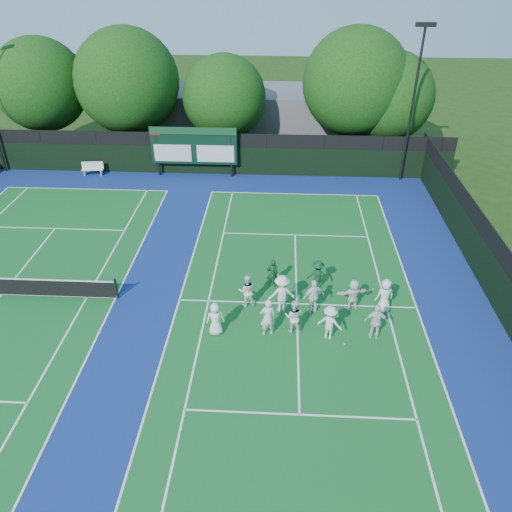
{
  "coord_description": "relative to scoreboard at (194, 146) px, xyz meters",
  "views": [
    {
      "loc": [
        -0.9,
        -17.39,
        14.22
      ],
      "look_at": [
        -2.0,
        3.0,
        1.3
      ],
      "focal_mm": 35.0,
      "sensor_mm": 36.0,
      "label": 1
    }
  ],
  "objects": [
    {
      "name": "tree_c",
      "position": [
        1.95,
        3.99,
        2.2
      ],
      "size": [
        6.1,
        6.1,
        7.61
      ],
      "color": "black",
      "rests_on": "ground"
    },
    {
      "name": "coach_right",
      "position": [
        7.99,
        -13.3,
        -1.42
      ],
      "size": [
        1.02,
        0.62,
        1.55
      ],
      "primitive_type": "imported",
      "rotation": [
        0.0,
        0.0,
        3.1
      ],
      "color": "#103B1E",
      "rests_on": "ground"
    },
    {
      "name": "player_front_3",
      "position": [
        8.32,
        -16.81,
        -1.38
      ],
      "size": [
        1.19,
        0.92,
        1.62
      ],
      "primitive_type": "imported",
      "rotation": [
        0.0,
        0.0,
        2.8
      ],
      "color": "silver",
      "rests_on": "ground"
    },
    {
      "name": "player_front_4",
      "position": [
        10.24,
        -16.71,
        -1.34
      ],
      "size": [
        1.03,
        0.48,
        1.71
      ],
      "primitive_type": "imported",
      "rotation": [
        0.0,
        0.0,
        3.07
      ],
      "color": "silver",
      "rests_on": "ground"
    },
    {
      "name": "divider_fence_right",
      "position": [
        16.01,
        -14.59,
        -0.83
      ],
      "size": [
        0.08,
        32.0,
        3.0
      ],
      "color": "black",
      "rests_on": "ground"
    },
    {
      "name": "scoreboard",
      "position": [
        0.0,
        0.0,
        0.0
      ],
      "size": [
        6.0,
        0.21,
        3.55
      ],
      "color": "black",
      "rests_on": "ground"
    },
    {
      "name": "player_back_1",
      "position": [
        6.29,
        -15.07,
        -1.26
      ],
      "size": [
        1.31,
        0.91,
        1.86
      ],
      "primitive_type": "imported",
      "rotation": [
        0.0,
        0.0,
        3.34
      ],
      "color": "silver",
      "rests_on": "ground"
    },
    {
      "name": "tennis_ball_4",
      "position": [
        6.09,
        -12.33,
        -2.16
      ],
      "size": [
        0.07,
        0.07,
        0.07
      ],
      "primitive_type": "sphere",
      "color": "#DDED1B",
      "rests_on": "ground"
    },
    {
      "name": "tennis_ball_0",
      "position": [
        5.68,
        -15.27,
        -2.16
      ],
      "size": [
        0.07,
        0.07,
        0.07
      ],
      "primitive_type": "sphere",
      "color": "#DDED1B",
      "rests_on": "ground"
    },
    {
      "name": "bench",
      "position": [
        -7.35,
        -0.22,
        -1.68
      ],
      "size": [
        1.55,
        0.59,
        0.96
      ],
      "color": "silver",
      "rests_on": "ground"
    },
    {
      "name": "tree_e",
      "position": [
        13.83,
        3.99,
        2.38
      ],
      "size": [
        6.46,
        6.46,
        7.97
      ],
      "color": "black",
      "rests_on": "ground"
    },
    {
      "name": "player_back_3",
      "position": [
        9.5,
        -14.77,
        -1.41
      ],
      "size": [
        1.51,
        0.81,
        1.56
      ],
      "primitive_type": "imported",
      "rotation": [
        0.0,
        0.0,
        3.4
      ],
      "color": "white",
      "rests_on": "ground"
    },
    {
      "name": "back_fence",
      "position": [
        1.01,
        0.41,
        -0.83
      ],
      "size": [
        34.0,
        0.08,
        3.0
      ],
      "color": "black",
      "rests_on": "ground"
    },
    {
      "name": "player_back_2",
      "position": [
        7.71,
        -15.11,
        -1.33
      ],
      "size": [
        1.09,
        0.79,
        1.72
      ],
      "primitive_type": "imported",
      "rotation": [
        0.0,
        0.0,
        3.56
      ],
      "color": "white",
      "rests_on": "ground"
    },
    {
      "name": "tennis_ball_5",
      "position": [
        11.59,
        -13.39,
        -2.16
      ],
      "size": [
        0.07,
        0.07,
        0.07
      ],
      "primitive_type": "sphere",
      "color": "#DDED1B",
      "rests_on": "ground"
    },
    {
      "name": "tennis_ball_1",
      "position": [
        10.71,
        -13.25,
        -2.16
      ],
      "size": [
        0.07,
        0.07,
        0.07
      ],
      "primitive_type": "sphere",
      "color": "#DDED1B",
      "rests_on": "ground"
    },
    {
      "name": "tree_a",
      "position": [
        -11.64,
        3.99,
        2.9
      ],
      "size": [
        6.77,
        6.77,
        8.65
      ],
      "color": "black",
      "rests_on": "ground"
    },
    {
      "name": "player_back_4",
      "position": [
        10.9,
        -14.84,
        -1.36
      ],
      "size": [
        0.92,
        0.72,
        1.66
      ],
      "primitive_type": "imported",
      "rotation": [
        0.0,
        0.0,
        3.4
      ],
      "color": "white",
      "rests_on": "ground"
    },
    {
      "name": "player_back_0",
      "position": [
        4.72,
        -14.76,
        -1.38
      ],
      "size": [
        0.86,
        0.7,
        1.63
      ],
      "primitive_type": "imported",
      "rotation": [
        0.0,
        0.0,
        3.25
      ],
      "color": "white",
      "rests_on": "ground"
    },
    {
      "name": "court_apron",
      "position": [
        1.01,
        -14.59,
        -2.19
      ],
      "size": [
        34.0,
        32.0,
        0.01
      ],
      "primitive_type": "cube",
      "color": "navy",
      "rests_on": "ground"
    },
    {
      "name": "tree_b",
      "position": [
        -5.12,
        3.99,
        3.21
      ],
      "size": [
        7.56,
        7.56,
        9.37
      ],
      "color": "black",
      "rests_on": "ground"
    },
    {
      "name": "clubhouse",
      "position": [
        5.01,
        8.41,
        -0.19
      ],
      "size": [
        18.0,
        6.0,
        4.0
      ],
      "primitive_type": "cube",
      "color": "slate",
      "rests_on": "ground"
    },
    {
      "name": "left_court",
      "position": [
        -6.99,
        -14.59,
        -2.18
      ],
      "size": [
        11.05,
        23.85,
        0.01
      ],
      "color": "#125C22",
      "rests_on": "ground"
    },
    {
      "name": "ground",
      "position": [
        7.01,
        -15.59,
        -2.19
      ],
      "size": [
        120.0,
        120.0,
        0.0
      ],
      "primitive_type": "plane",
      "color": "#1C370F",
      "rests_on": "ground"
    },
    {
      "name": "coach_left",
      "position": [
        5.83,
        -13.27,
        -1.42
      ],
      "size": [
        0.63,
        0.49,
        1.55
      ],
      "primitive_type": "imported",
      "rotation": [
        0.0,
        0.0,
        3.36
      ],
      "color": "#0F391E",
      "rests_on": "ground"
    },
    {
      "name": "light_pole_right",
      "position": [
        14.51,
        0.11,
        4.11
      ],
      "size": [
        1.2,
        0.3,
        10.12
      ],
      "color": "black",
      "rests_on": "ground"
    },
    {
      "name": "player_front_1",
      "position": [
        5.73,
        -16.73,
        -1.29
      ],
      "size": [
        0.75,
        0.6,
        1.8
      ],
      "primitive_type": "imported",
      "rotation": [
        0.0,
        0.0,
        3.42
      ],
      "color": "silver",
      "rests_on": "ground"
    },
    {
      "name": "player_front_2",
      "position": [
        6.82,
        -16.5,
        -1.38
      ],
      "size": [
        0.87,
        0.72,
        1.62
      ],
      "primitive_type": "imported",
      "rotation": [
        0.0,
        0.0,
        3.0
      ],
      "color": "white",
      "rests_on": "ground"
    },
    {
      "name": "tree_d",
      "position": [
        11.39,
        3.99,
        3.33
      ],
      "size": [
        7.59,
        7.59,
        9.52
      ],
      "color": "black",
      "rests_on": "ground"
    },
    {
      "name": "near_court",
      "position": [
        7.01,
        -14.59,
        -2.18
      ],
      "size": [
        11.05,
        23.85,
        0.01
      ],
      "color": "#125C22",
      "rests_on": "ground"
    },
    {
      "name": "player_front_0",
      "position": [
        3.53,
        -16.8,
        -1.41
      ],
      "size": [
        0.84,
        0.63,
        1.56
      ],
      "primitive_type": "imported",
      "rotation": [
        0.0,
        0.0,
        3.33
      ],
      "color": "white",
      "rests_on": "ground"
    },
    {
      "name": "tennis_ball_2",
      "position": [
        8.96,
        -17.23,
        -2.16
      ],
      "size": [
        0.07,
        0.07,
        0.07
      ],
      "primitive_type": "sphere",
      "color": "#DDED1B",
      "rests_on": "ground"
    }
  ]
}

